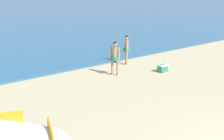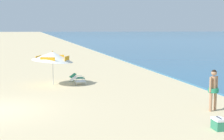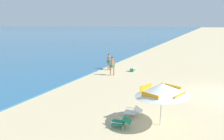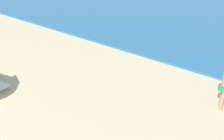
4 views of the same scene
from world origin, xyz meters
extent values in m
cube|color=orange|center=(-5.38, 3.60, 1.60)|extent=(0.82, 0.37, 0.31)
cube|color=orange|center=(-4.90, 2.45, 1.60)|extent=(0.37, 0.82, 0.31)
cylinder|color=tan|center=(2.09, 8.91, 0.42)|extent=(0.12, 0.12, 0.83)
cylinder|color=tan|center=(2.21, 8.64, 0.42)|extent=(0.12, 0.12, 0.83)
cylinder|color=#23845B|center=(2.15, 8.77, 0.85)|extent=(0.42, 0.42, 0.17)
cylinder|color=tan|center=(2.15, 8.77, 1.13)|extent=(0.23, 0.23, 0.59)
cylinder|color=tan|center=(2.07, 8.96, 1.11)|extent=(0.09, 0.09, 0.63)
cylinder|color=tan|center=(2.23, 8.58, 1.11)|extent=(0.09, 0.09, 0.63)
sphere|color=tan|center=(2.15, 8.77, 1.57)|extent=(0.23, 0.23, 0.23)
sphere|color=black|center=(2.15, 8.77, 1.60)|extent=(0.21, 0.21, 0.21)
cylinder|color=tan|center=(4.24, 10.17, 0.41)|extent=(0.12, 0.12, 0.82)
cylinder|color=tan|center=(4.06, 9.95, 0.41)|extent=(0.12, 0.12, 0.82)
cylinder|color=#23845B|center=(4.15, 10.06, 0.84)|extent=(0.41, 0.41, 0.17)
cylinder|color=tan|center=(4.15, 10.06, 1.11)|extent=(0.23, 0.23, 0.58)
cylinder|color=tan|center=(4.27, 10.22, 1.09)|extent=(0.09, 0.09, 0.61)
cylinder|color=tan|center=(4.02, 9.90, 1.09)|extent=(0.09, 0.09, 0.61)
sphere|color=tan|center=(4.15, 10.06, 1.54)|extent=(0.22, 0.22, 0.22)
sphere|color=black|center=(4.15, 10.06, 1.57)|extent=(0.20, 0.20, 0.20)
cube|color=#2D7F5B|center=(4.45, 7.60, 0.16)|extent=(0.50, 0.37, 0.32)
cube|color=white|center=(4.45, 7.60, 0.36)|extent=(0.52, 0.38, 0.08)
cylinder|color=black|center=(4.45, 7.60, 0.42)|extent=(0.34, 0.05, 0.02)
camera|label=1|loc=(-7.20, -1.99, 4.12)|focal=47.14mm
camera|label=2|loc=(13.65, 1.66, 3.34)|focal=51.37mm
camera|label=3|loc=(-14.67, 1.17, 4.55)|focal=33.19mm
camera|label=4|loc=(4.14, -0.28, 5.86)|focal=43.40mm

